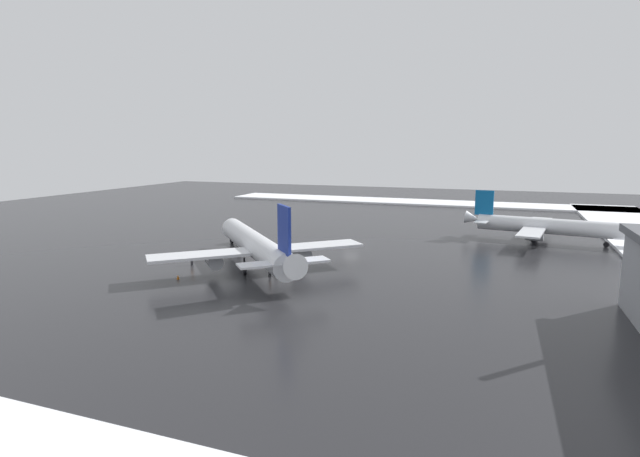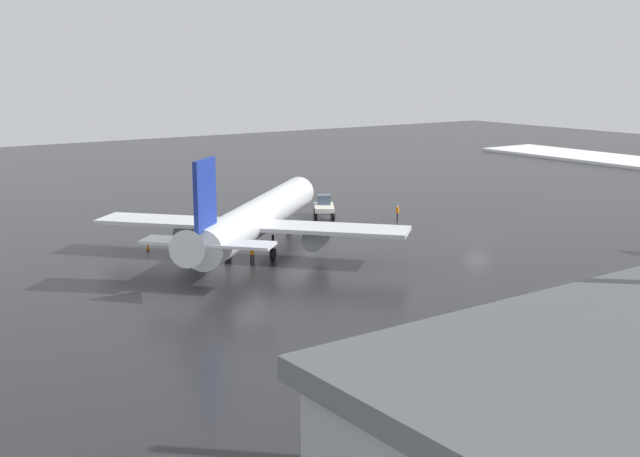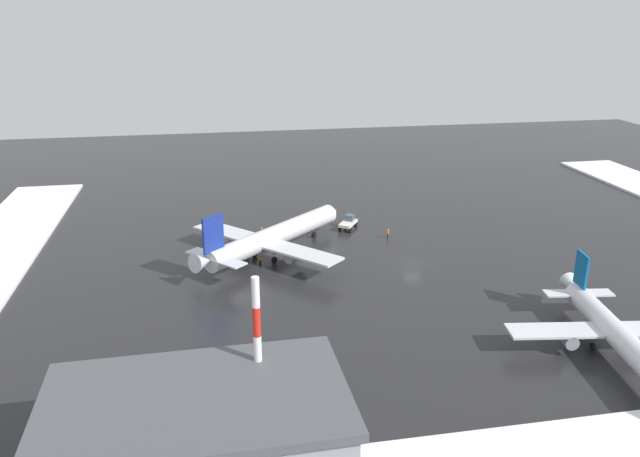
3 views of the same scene
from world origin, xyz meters
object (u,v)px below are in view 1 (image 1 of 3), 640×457
object	(u,v)px
airplane_parked_portside	(256,245)
ground_crew_beside_wing	(192,258)
airplane_parked_starboard	(547,226)
traffic_cone_mid_line	(271,256)
pushback_tug	(240,237)
ground_crew_by_nose_gear	(287,235)
ground_crew_mid_apron	(270,269)
traffic_cone_near_nose	(178,277)

from	to	relation	value
airplane_parked_portside	ground_crew_beside_wing	xyz separation A→B (m)	(-0.85, 9.91, -2.45)
airplane_parked_portside	airplane_parked_starboard	distance (m)	52.64
airplane_parked_portside	traffic_cone_mid_line	world-z (taller)	airplane_parked_portside
pushback_tug	ground_crew_by_nose_gear	bearing A→B (deg)	-104.77
ground_crew_mid_apron	traffic_cone_mid_line	bearing A→B (deg)	151.73
airplane_parked_starboard	pushback_tug	size ratio (longest dim) A/B	5.81
airplane_parked_portside	airplane_parked_starboard	world-z (taller)	airplane_parked_portside
airplane_parked_starboard	pushback_tug	world-z (taller)	airplane_parked_starboard
ground_crew_mid_apron	ground_crew_beside_wing	distance (m)	13.21
pushback_tug	traffic_cone_mid_line	distance (m)	12.80
traffic_cone_mid_line	pushback_tug	bearing A→B (deg)	50.36
ground_crew_beside_wing	traffic_cone_near_nose	bearing A→B (deg)	-2.23
ground_crew_beside_wing	traffic_cone_mid_line	world-z (taller)	ground_crew_beside_wing
airplane_parked_starboard	traffic_cone_mid_line	bearing A→B (deg)	-136.10
airplane_parked_starboard	traffic_cone_mid_line	world-z (taller)	airplane_parked_starboard
airplane_parked_portside	pushback_tug	bearing A→B (deg)	-6.32
ground_crew_by_nose_gear	airplane_parked_starboard	bearing A→B (deg)	-29.47
airplane_parked_portside	pushback_tug	distance (m)	19.05
ground_crew_by_nose_gear	traffic_cone_mid_line	size ratio (longest dim) A/B	3.11
pushback_tug	ground_crew_mid_apron	size ratio (longest dim) A/B	2.96
airplane_parked_portside	ground_crew_by_nose_gear	world-z (taller)	airplane_parked_portside
pushback_tug	ground_crew_beside_wing	xyz separation A→B (m)	(-16.17, -1.22, -0.31)
ground_crew_by_nose_gear	traffic_cone_near_nose	world-z (taller)	ground_crew_by_nose_gear
airplane_parked_starboard	traffic_cone_near_nose	bearing A→B (deg)	-128.00
ground_crew_mid_apron	airplane_parked_starboard	bearing A→B (deg)	83.35
airplane_parked_portside	ground_crew_mid_apron	distance (m)	4.68
airplane_parked_portside	pushback_tug	xyz separation A→B (m)	(15.31, 11.13, -2.14)
traffic_cone_near_nose	traffic_cone_mid_line	distance (m)	16.16
airplane_parked_portside	ground_crew_by_nose_gear	distance (m)	21.74
airplane_parked_starboard	pushback_tug	bearing A→B (deg)	-149.34
airplane_parked_portside	ground_crew_by_nose_gear	bearing A→B (deg)	-29.34
airplane_parked_starboard	traffic_cone_near_nose	size ratio (longest dim) A/B	53.41
airplane_parked_portside	pushback_tug	world-z (taller)	airplane_parked_portside
airplane_parked_starboard	traffic_cone_near_nose	distance (m)	63.30
ground_crew_mid_apron	traffic_cone_near_nose	distance (m)	11.75
pushback_tug	traffic_cone_near_nose	distance (m)	23.58
ground_crew_mid_apron	ground_crew_beside_wing	xyz separation A→B (m)	(1.52, 13.12, 0.00)
pushback_tug	ground_crew_by_nose_gear	distance (m)	8.51
ground_crew_by_nose_gear	ground_crew_beside_wing	bearing A→B (deg)	-150.97
airplane_parked_portside	traffic_cone_near_nose	world-z (taller)	airplane_parked_portside
pushback_tug	ground_crew_mid_apron	xyz separation A→B (m)	(-17.69, -14.34, -0.31)
airplane_parked_starboard	ground_crew_by_nose_gear	distance (m)	46.01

